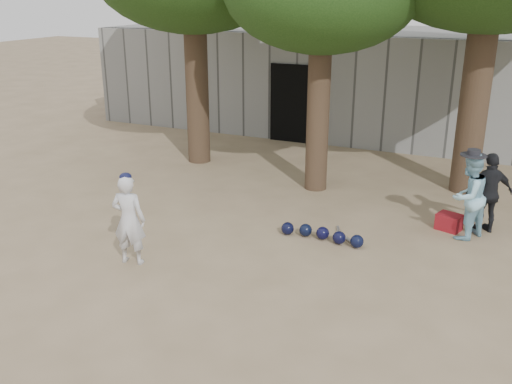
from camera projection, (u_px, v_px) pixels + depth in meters
The scene contains 8 objects.
ground at pixel (197, 261), 9.28m from camera, with size 70.00×70.00×0.00m, color #937C5E.
boy_player at pixel (129, 220), 8.97m from camera, with size 0.54×0.36×1.48m, color silver.
spectator_blue at pixel (468, 196), 9.89m from camera, with size 0.75×0.59×1.55m, color #92CBE2.
spectator_dark at pixel (489, 193), 10.15m from camera, with size 0.87×0.36×1.48m, color black.
red_bag at pixel (449, 222), 10.42m from camera, with size 0.42×0.32×0.30m, color maroon.
back_building at pixel (362, 80), 17.64m from camera, with size 16.00×5.24×3.00m.
helmet_row at pixel (322, 234), 9.99m from camera, with size 1.51×0.32×0.23m.
bat_pile at pixel (344, 237), 10.09m from camera, with size 0.62×0.74×0.06m.
Camera 1 is at (4.31, -7.22, 4.18)m, focal length 40.00 mm.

